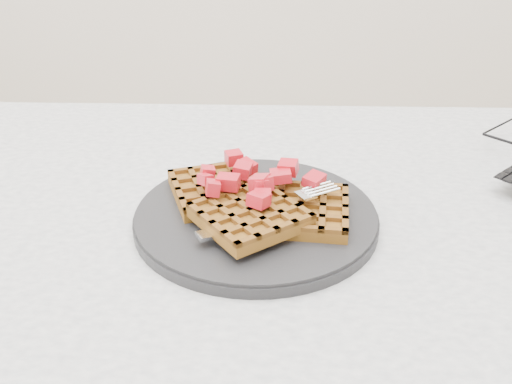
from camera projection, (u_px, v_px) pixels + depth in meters
table at (321, 305)px, 0.70m from camera, size 1.20×0.80×0.75m
plate at (256, 217)px, 0.65m from camera, size 0.28×0.28×0.02m
waffles at (256, 204)px, 0.64m from camera, size 0.22×0.21×0.03m
strawberry_pile at (256, 181)px, 0.63m from camera, size 0.15×0.15×0.02m
fork at (280, 217)px, 0.62m from camera, size 0.17×0.11×0.02m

